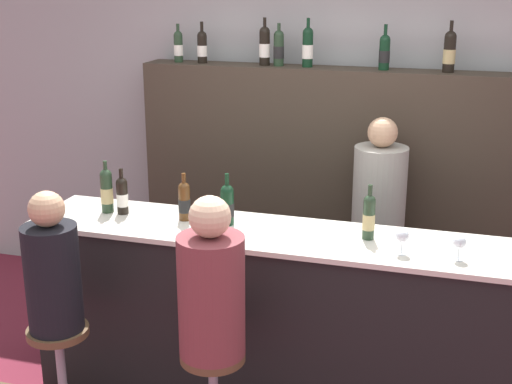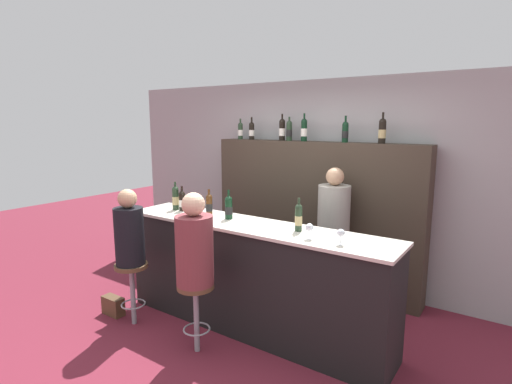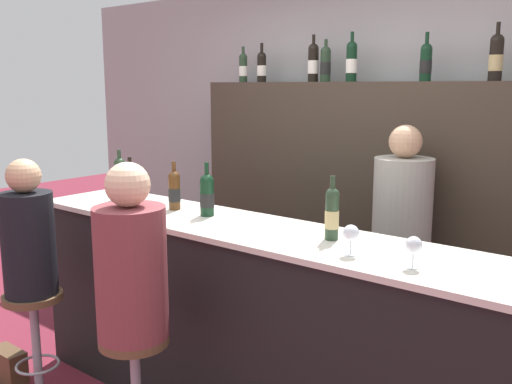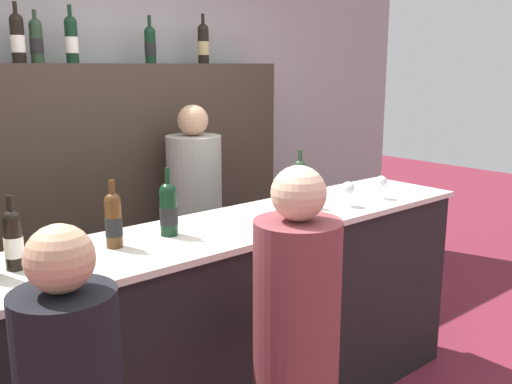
{
  "view_description": "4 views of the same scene",
  "coord_description": "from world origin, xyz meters",
  "px_view_note": "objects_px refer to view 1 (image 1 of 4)",
  "views": [
    {
      "loc": [
        0.95,
        -3.34,
        2.5
      ],
      "look_at": [
        -0.11,
        0.21,
        1.34
      ],
      "focal_mm": 50.0,
      "sensor_mm": 36.0,
      "label": 1
    },
    {
      "loc": [
        2.18,
        -2.8,
        2.08
      ],
      "look_at": [
        0.08,
        0.24,
        1.43
      ],
      "focal_mm": 28.0,
      "sensor_mm": 36.0,
      "label": 2
    },
    {
      "loc": [
        1.85,
        -1.96,
        1.82
      ],
      "look_at": [
        0.13,
        0.2,
        1.3
      ],
      "focal_mm": 40.0,
      "sensor_mm": 36.0,
      "label": 3
    },
    {
      "loc": [
        -1.6,
        -1.77,
        1.83
      ],
      "look_at": [
        0.14,
        0.26,
        1.24
      ],
      "focal_mm": 40.0,
      "sensor_mm": 36.0,
      "label": 4
    }
  ],
  "objects_px": {
    "wine_glass_0": "(402,237)",
    "bartender": "(377,242)",
    "wine_bottle_backbar_1": "(202,47)",
    "wine_bottle_backbar_6": "(450,51)",
    "wine_bottle_counter_0": "(107,190)",
    "wine_glass_1": "(459,243)",
    "wine_bottle_backbar_5": "(384,52)",
    "wine_bottle_backbar_3": "(279,48)",
    "wine_bottle_counter_4": "(369,216)",
    "wine_bottle_backbar_2": "(265,46)",
    "wine_bottle_backbar_4": "(308,47)",
    "bar_stool_left": "(60,353)",
    "wine_bottle_counter_1": "(122,195)",
    "wine_bottle_backbar_0": "(178,46)",
    "guest_seated_right": "(211,288)",
    "guest_seated_left": "(52,270)",
    "wine_bottle_counter_3": "(227,204)",
    "wine_bottle_counter_2": "(184,201)",
    "bar_stool_right": "(213,378)"
  },
  "relations": [
    {
      "from": "wine_bottle_backbar_0",
      "to": "wine_bottle_backbar_2",
      "type": "xyz_separation_m",
      "value": [
        0.67,
        0.0,
        0.02
      ]
    },
    {
      "from": "wine_bottle_counter_3",
      "to": "bar_stool_left",
      "type": "xyz_separation_m",
      "value": [
        -0.75,
        -0.67,
        -0.72
      ]
    },
    {
      "from": "wine_bottle_backbar_6",
      "to": "bartender",
      "type": "height_order",
      "value": "wine_bottle_backbar_6"
    },
    {
      "from": "wine_bottle_counter_0",
      "to": "wine_bottle_counter_1",
      "type": "bearing_deg",
      "value": 0.0
    },
    {
      "from": "wine_bottle_counter_2",
      "to": "wine_bottle_counter_4",
      "type": "height_order",
      "value": "wine_bottle_counter_4"
    },
    {
      "from": "guest_seated_right",
      "to": "wine_bottle_counter_2",
      "type": "bearing_deg",
      "value": 121.43
    },
    {
      "from": "wine_glass_0",
      "to": "wine_bottle_counter_0",
      "type": "bearing_deg",
      "value": 174.61
    },
    {
      "from": "bar_stool_left",
      "to": "guest_seated_left",
      "type": "xyz_separation_m",
      "value": [
        0.0,
        -0.0,
        0.49
      ]
    },
    {
      "from": "guest_seated_right",
      "to": "wine_bottle_backbar_1",
      "type": "bearing_deg",
      "value": 111.4
    },
    {
      "from": "wine_bottle_counter_0",
      "to": "wine_bottle_backbar_1",
      "type": "height_order",
      "value": "wine_bottle_backbar_1"
    },
    {
      "from": "wine_glass_0",
      "to": "wine_bottle_backbar_6",
      "type": "bearing_deg",
      "value": 85.31
    },
    {
      "from": "wine_bottle_backbar_1",
      "to": "bar_stool_left",
      "type": "relative_size",
      "value": 0.46
    },
    {
      "from": "wine_bottle_counter_0",
      "to": "wine_glass_0",
      "type": "bearing_deg",
      "value": -5.39
    },
    {
      "from": "wine_bottle_backbar_1",
      "to": "guest_seated_left",
      "type": "distance_m",
      "value": 2.2
    },
    {
      "from": "wine_bottle_counter_4",
      "to": "wine_bottle_backbar_4",
      "type": "xyz_separation_m",
      "value": [
        -0.65,
        1.3,
        0.76
      ]
    },
    {
      "from": "wine_bottle_backbar_0",
      "to": "wine_bottle_backbar_5",
      "type": "distance_m",
      "value": 1.52
    },
    {
      "from": "wine_bottle_backbar_1",
      "to": "wine_bottle_backbar_6",
      "type": "xyz_separation_m",
      "value": [
        1.76,
        0.0,
        0.02
      ]
    },
    {
      "from": "bar_stool_left",
      "to": "bar_stool_right",
      "type": "distance_m",
      "value": 0.89
    },
    {
      "from": "wine_bottle_counter_0",
      "to": "guest_seated_right",
      "type": "distance_m",
      "value": 1.15
    },
    {
      "from": "wine_bottle_backbar_1",
      "to": "wine_bottle_backbar_3",
      "type": "bearing_deg",
      "value": 0.0
    },
    {
      "from": "wine_bottle_counter_4",
      "to": "guest_seated_right",
      "type": "relative_size",
      "value": 0.37
    },
    {
      "from": "wine_bottle_backbar_2",
      "to": "wine_glass_0",
      "type": "bearing_deg",
      "value": -51.69
    },
    {
      "from": "wine_bottle_backbar_3",
      "to": "bartender",
      "type": "relative_size",
      "value": 0.19
    },
    {
      "from": "wine_bottle_backbar_4",
      "to": "wine_bottle_backbar_6",
      "type": "height_order",
      "value": "same"
    },
    {
      "from": "wine_bottle_counter_3",
      "to": "wine_bottle_backbar_4",
      "type": "relative_size",
      "value": 0.9
    },
    {
      "from": "wine_bottle_backbar_1",
      "to": "wine_bottle_backbar_5",
      "type": "xyz_separation_m",
      "value": [
        1.33,
        0.0,
        0.0
      ]
    },
    {
      "from": "wine_bottle_counter_0",
      "to": "wine_bottle_counter_4",
      "type": "xyz_separation_m",
      "value": [
        1.58,
        0.0,
        -0.01
      ]
    },
    {
      "from": "wine_glass_1",
      "to": "wine_bottle_counter_2",
      "type": "bearing_deg",
      "value": 173.86
    },
    {
      "from": "wine_bottle_counter_0",
      "to": "wine_glass_1",
      "type": "distance_m",
      "value": 2.07
    },
    {
      "from": "bartender",
      "to": "bar_stool_left",
      "type": "bearing_deg",
      "value": -133.73
    },
    {
      "from": "wine_bottle_backbar_1",
      "to": "wine_bottle_backbar_6",
      "type": "height_order",
      "value": "wine_bottle_backbar_6"
    },
    {
      "from": "wine_bottle_counter_1",
      "to": "wine_bottle_counter_4",
      "type": "bearing_deg",
      "value": 0.0
    },
    {
      "from": "wine_bottle_counter_4",
      "to": "bar_stool_left",
      "type": "bearing_deg",
      "value": -156.91
    },
    {
      "from": "wine_glass_0",
      "to": "bartender",
      "type": "bearing_deg",
      "value": 102.96
    },
    {
      "from": "wine_bottle_backbar_1",
      "to": "wine_glass_1",
      "type": "bearing_deg",
      "value": -37.39
    },
    {
      "from": "wine_bottle_counter_1",
      "to": "wine_bottle_backbar_0",
      "type": "bearing_deg",
      "value": 96.65
    },
    {
      "from": "wine_bottle_backbar_2",
      "to": "guest_seated_left",
      "type": "xyz_separation_m",
      "value": [
        -0.6,
        -1.97,
        -0.99
      ]
    },
    {
      "from": "wine_bottle_backbar_0",
      "to": "bartender",
      "type": "bearing_deg",
      "value": -13.83
    },
    {
      "from": "wine_bottle_counter_2",
      "to": "bar_stool_left",
      "type": "xyz_separation_m",
      "value": [
        -0.48,
        -0.67,
        -0.71
      ]
    },
    {
      "from": "wine_bottle_backbar_2",
      "to": "wine_bottle_counter_3",
      "type": "bearing_deg",
      "value": -83.36
    },
    {
      "from": "wine_bottle_backbar_6",
      "to": "bartender",
      "type": "xyz_separation_m",
      "value": [
        -0.37,
        -0.39,
        -1.25
      ]
    },
    {
      "from": "wine_bottle_backbar_0",
      "to": "wine_bottle_backbar_5",
      "type": "bearing_deg",
      "value": 0.0
    },
    {
      "from": "wine_bottle_backbar_3",
      "to": "wine_glass_1",
      "type": "distance_m",
      "value": 2.14
    },
    {
      "from": "wine_bottle_backbar_6",
      "to": "wine_bottle_backbar_5",
      "type": "bearing_deg",
      "value": 180.0
    },
    {
      "from": "wine_bottle_counter_1",
      "to": "wine_bottle_backbar_4",
      "type": "bearing_deg",
      "value": 57.5
    },
    {
      "from": "wine_bottle_counter_1",
      "to": "wine_bottle_backbar_2",
      "type": "bearing_deg",
      "value": 68.45
    },
    {
      "from": "wine_bottle_backbar_1",
      "to": "wine_bottle_backbar_3",
      "type": "distance_m",
      "value": 0.58
    },
    {
      "from": "wine_glass_0",
      "to": "bartender",
      "type": "xyz_separation_m",
      "value": [
        -0.25,
        1.08,
        -0.46
      ]
    },
    {
      "from": "wine_bottle_counter_0",
      "to": "wine_bottle_backbar_6",
      "type": "distance_m",
      "value": 2.42
    },
    {
      "from": "wine_bottle_backbar_3",
      "to": "wine_bottle_backbar_5",
      "type": "distance_m",
      "value": 0.75
    }
  ]
}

